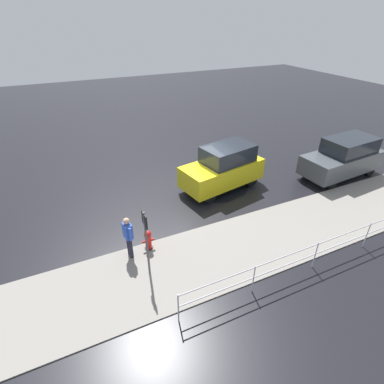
{
  "coord_description": "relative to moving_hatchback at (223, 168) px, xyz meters",
  "views": [
    {
      "loc": [
        5.43,
        10.91,
        7.28
      ],
      "look_at": [
        0.98,
        1.33,
        0.9
      ],
      "focal_mm": 28.0,
      "sensor_mm": 36.0,
      "label": 1
    }
  ],
  "objects": [
    {
      "name": "moving_hatchback",
      "position": [
        0.0,
        0.0,
        0.0
      ],
      "size": [
        4.15,
        2.39,
        2.06
      ],
      "color": "yellow",
      "rests_on": "ground"
    },
    {
      "name": "metal_railing",
      "position": [
        -0.04,
        5.89,
        -0.3
      ],
      "size": [
        9.64,
        0.04,
        1.05
      ],
      "color": "#B7BABF",
      "rests_on": "ground"
    },
    {
      "name": "sign_post",
      "position": [
        4.94,
        3.87,
        0.55
      ],
      "size": [
        0.07,
        0.44,
        2.4
      ],
      "color": "#4C4C51",
      "rests_on": "ground"
    },
    {
      "name": "fire_hydrant",
      "position": [
        4.61,
        2.76,
        -0.63
      ],
      "size": [
        0.42,
        0.31,
        0.8
      ],
      "color": "red",
      "rests_on": "ground"
    },
    {
      "name": "pedestrian",
      "position": [
        5.28,
        2.85,
        -0.07
      ],
      "size": [
        0.28,
        0.57,
        1.62
      ],
      "color": "blue",
      "rests_on": "ground"
    },
    {
      "name": "ground_plane",
      "position": [
        1.19,
        -0.15,
        -1.03
      ],
      "size": [
        60.0,
        60.0,
        0.0
      ],
      "primitive_type": "plane",
      "color": "black"
    },
    {
      "name": "kerb_strip",
      "position": [
        1.19,
        4.05,
        -1.01
      ],
      "size": [
        24.0,
        3.2,
        0.04
      ],
      "primitive_type": "cube",
      "color": "gray",
      "rests_on": "ground"
    },
    {
      "name": "parked_sedan",
      "position": [
        -6.1,
        1.49,
        -0.03
      ],
      "size": [
        4.4,
        2.03,
        1.98
      ],
      "color": "#474C51",
      "rests_on": "ground"
    },
    {
      "name": "puddle_patch",
      "position": [
        0.23,
        -0.25,
        -1.02
      ],
      "size": [
        3.13,
        3.13,
        0.01
      ],
      "primitive_type": "cylinder",
      "color": "black",
      "rests_on": "ground"
    }
  ]
}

